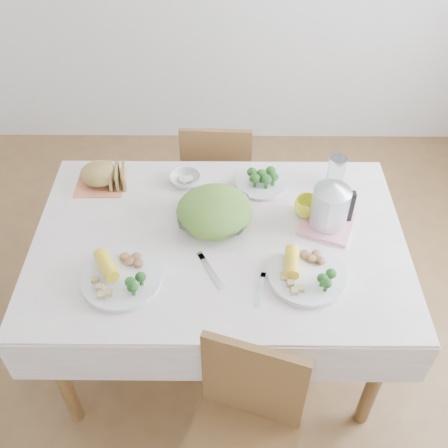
{
  "coord_description": "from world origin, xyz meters",
  "views": [
    {
      "loc": [
        0.03,
        -1.47,
        2.28
      ],
      "look_at": [
        0.02,
        0.02,
        0.82
      ],
      "focal_mm": 42.0,
      "sensor_mm": 36.0,
      "label": 1
    }
  ],
  "objects_px": {
    "dining_table": "(220,297)",
    "salad_bowl": "(215,216)",
    "dinner_plate_left": "(122,279)",
    "chair_far": "(218,168)",
    "yellow_mug": "(307,207)",
    "electric_kettle": "(331,203)",
    "dinner_plate_right": "(307,276)"
  },
  "relations": [
    {
      "from": "dining_table",
      "to": "salad_bowl",
      "type": "bearing_deg",
      "value": 101.86
    },
    {
      "from": "salad_bowl",
      "to": "dinner_plate_left",
      "type": "distance_m",
      "value": 0.47
    },
    {
      "from": "chair_far",
      "to": "yellow_mug",
      "type": "xyz_separation_m",
      "value": [
        0.39,
        -0.68,
        0.34
      ]
    },
    {
      "from": "salad_bowl",
      "to": "yellow_mug",
      "type": "relative_size",
      "value": 2.81
    },
    {
      "from": "chair_far",
      "to": "salad_bowl",
      "type": "height_order",
      "value": "chair_far"
    },
    {
      "from": "yellow_mug",
      "to": "electric_kettle",
      "type": "height_order",
      "value": "electric_kettle"
    },
    {
      "from": "salad_bowl",
      "to": "dinner_plate_right",
      "type": "bearing_deg",
      "value": -40.19
    },
    {
      "from": "dining_table",
      "to": "dinner_plate_left",
      "type": "xyz_separation_m",
      "value": [
        -0.36,
        -0.23,
        0.4
      ]
    },
    {
      "from": "dinner_plate_right",
      "to": "dinner_plate_left",
      "type": "bearing_deg",
      "value": -178.18
    },
    {
      "from": "chair_far",
      "to": "dinner_plate_left",
      "type": "height_order",
      "value": "chair_far"
    },
    {
      "from": "dinner_plate_right",
      "to": "electric_kettle",
      "type": "height_order",
      "value": "electric_kettle"
    },
    {
      "from": "dinner_plate_right",
      "to": "electric_kettle",
      "type": "distance_m",
      "value": 0.32
    },
    {
      "from": "dinner_plate_right",
      "to": "electric_kettle",
      "type": "relative_size",
      "value": 1.4
    },
    {
      "from": "salad_bowl",
      "to": "dinner_plate_right",
      "type": "relative_size",
      "value": 0.99
    },
    {
      "from": "dining_table",
      "to": "electric_kettle",
      "type": "xyz_separation_m",
      "value": [
        0.44,
        0.08,
        0.51
      ]
    },
    {
      "from": "dining_table",
      "to": "chair_far",
      "type": "bearing_deg",
      "value": 91.51
    },
    {
      "from": "dinner_plate_right",
      "to": "dining_table",
      "type": "bearing_deg",
      "value": 147.98
    },
    {
      "from": "dinner_plate_right",
      "to": "electric_kettle",
      "type": "bearing_deg",
      "value": 68.43
    },
    {
      "from": "salad_bowl",
      "to": "electric_kettle",
      "type": "height_order",
      "value": "electric_kettle"
    },
    {
      "from": "chair_far",
      "to": "yellow_mug",
      "type": "distance_m",
      "value": 0.85
    },
    {
      "from": "chair_far",
      "to": "electric_kettle",
      "type": "height_order",
      "value": "electric_kettle"
    },
    {
      "from": "chair_far",
      "to": "dinner_plate_left",
      "type": "distance_m",
      "value": 1.15
    },
    {
      "from": "salad_bowl",
      "to": "yellow_mug",
      "type": "bearing_deg",
      "value": 7.93
    },
    {
      "from": "dining_table",
      "to": "dinner_plate_left",
      "type": "bearing_deg",
      "value": -147.34
    },
    {
      "from": "chair_far",
      "to": "dinner_plate_right",
      "type": "distance_m",
      "value": 1.13
    },
    {
      "from": "dinner_plate_right",
      "to": "chair_far",
      "type": "bearing_deg",
      "value": 108.93
    },
    {
      "from": "chair_far",
      "to": "salad_bowl",
      "type": "relative_size",
      "value": 2.85
    },
    {
      "from": "dining_table",
      "to": "salad_bowl",
      "type": "xyz_separation_m",
      "value": [
        -0.02,
        0.09,
        0.42
      ]
    },
    {
      "from": "chair_far",
      "to": "dinner_plate_left",
      "type": "bearing_deg",
      "value": 73.98
    },
    {
      "from": "chair_far",
      "to": "salad_bowl",
      "type": "xyz_separation_m",
      "value": [
        0.0,
        -0.73,
        0.33
      ]
    },
    {
      "from": "electric_kettle",
      "to": "salad_bowl",
      "type": "bearing_deg",
      "value": 159.09
    },
    {
      "from": "salad_bowl",
      "to": "electric_kettle",
      "type": "xyz_separation_m",
      "value": [
        0.46,
        -0.01,
        0.09
      ]
    }
  ]
}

